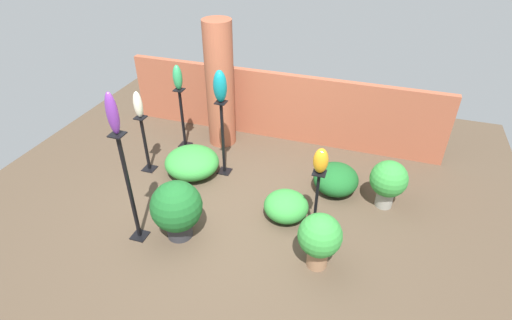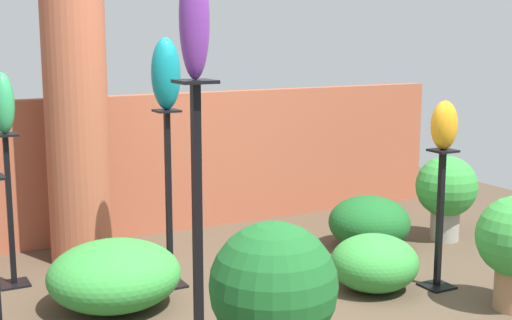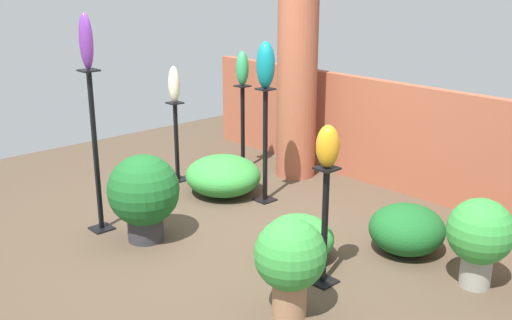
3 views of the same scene
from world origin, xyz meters
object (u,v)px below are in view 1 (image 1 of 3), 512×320
Objects in this scene: pedestal_amber at (316,206)px; art_vase_jade at (178,77)px; potted_plant_near_pillar at (320,238)px; brick_pillar at (220,85)px; art_vase_amber at (321,161)px; art_vase_ivory at (138,105)px; potted_plant_mid_right at (177,208)px; potted_plant_back_center at (388,181)px; pedestal_jade at (183,121)px; pedestal_ivory at (146,147)px; pedestal_teal at (223,142)px; art_vase_violet at (112,113)px; pedestal_violet at (130,193)px; art_vase_teal at (220,86)px.

pedestal_amber is 3.08m from art_vase_jade.
brick_pillar is at bearing 133.28° from potted_plant_near_pillar.
art_vase_ivory is at bearing 168.44° from art_vase_amber.
brick_pillar is 2.49m from potted_plant_mid_right.
art_vase_amber is 1.39m from potted_plant_back_center.
pedestal_ivory is at bearing -104.68° from pedestal_jade.
pedestal_teal is 2.29m from potted_plant_near_pillar.
brick_pillar is 2.77m from pedestal_amber.
pedestal_teal is 1.95m from art_vase_amber.
pedestal_teal is 2.16m from art_vase_violet.
brick_pillar is 2.96× the size of potted_plant_back_center.
pedestal_amber is 1.94× the size of art_vase_violet.
potted_plant_near_pillar is 1.56m from potted_plant_back_center.
art_vase_violet is 2.68m from potted_plant_near_pillar.
art_vase_violet reaches higher than pedestal_amber.
art_vase_jade reaches higher than potted_plant_mid_right.
pedestal_jade reaches higher than potted_plant_near_pillar.
art_vase_ivory reaches higher than pedestal_teal.
art_vase_ivory is at bearing 168.44° from pedestal_amber.
art_vase_ivory reaches higher than art_vase_amber.
pedestal_ivory reaches higher than potted_plant_back_center.
potted_plant_near_pillar is (2.75, -1.96, -0.04)m from pedestal_jade.
pedestal_violet is at bearing -159.45° from pedestal_amber.
potted_plant_mid_right is at bearing -90.62° from pedestal_teal.
pedestal_violet is 3.23× the size of art_vase_teal.
art_vase_violet is 2.38m from art_vase_amber.
potted_plant_back_center is at bearing 30.38° from potted_plant_mid_right.
pedestal_violet is 2.32m from art_vase_amber.
art_vase_amber is (2.02, -1.77, 0.06)m from brick_pillar.
potted_plant_back_center is at bearing -0.94° from art_vase_teal.
art_vase_amber reaches higher than pedestal_jade.
pedestal_violet is 1.60× the size of pedestal_amber.
potted_plant_mid_right is at bearing 21.35° from pedestal_violet.
art_vase_jade reaches higher than pedestal_jade.
brick_pillar is at bearing 114.01° from pedestal_teal.
potted_plant_back_center is at bearing 4.31° from art_vase_ivory.
pedestal_amber is 0.70m from art_vase_amber.
brick_pillar is 4.48× the size of art_vase_teal.
pedestal_jade is 1.45× the size of potted_plant_near_pillar.
art_vase_ivory is at bearing -104.68° from pedestal_jade.
art_vase_teal is (1.19, 0.32, 0.32)m from art_vase_ivory.
brick_pillar reaches higher than art_vase_amber.
art_vase_teal is at bearing 179.06° from potted_plant_back_center.
brick_pillar is at bearing 98.95° from potted_plant_mid_right.
art_vase_amber is at bearing -28.70° from pedestal_teal.
potted_plant_near_pillar is at bearing -116.48° from potted_plant_back_center.
pedestal_teal is 1.87m from pedestal_amber.
pedestal_teal is 1.27× the size of pedestal_amber.
potted_plant_mid_right is 2.89m from potted_plant_back_center.
art_vase_teal reaches higher than potted_plant_back_center.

